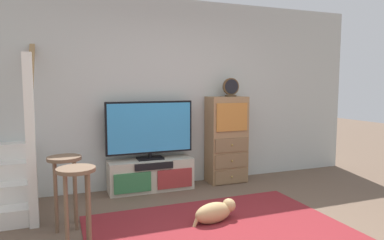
{
  "coord_description": "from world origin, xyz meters",
  "views": [
    {
      "loc": [
        -1.48,
        -2.44,
        1.49
      ],
      "look_at": [
        0.12,
        1.68,
        1.02
      ],
      "focal_mm": 32.5,
      "sensor_mm": 36.0,
      "label": 1
    }
  ],
  "objects_px": {
    "media_console": "(151,175)",
    "side_cabinet": "(227,140)",
    "bar_stool_near": "(77,189)",
    "desk_clock": "(231,87)",
    "bar_stool_far": "(65,176)",
    "dog": "(215,212)",
    "television": "(150,129)"
  },
  "relations": [
    {
      "from": "media_console",
      "to": "side_cabinet",
      "type": "relative_size",
      "value": 0.91
    },
    {
      "from": "bar_stool_near",
      "to": "side_cabinet",
      "type": "bearing_deg",
      "value": 33.57
    },
    {
      "from": "desk_clock",
      "to": "bar_stool_far",
      "type": "distance_m",
      "value": 2.7
    },
    {
      "from": "dog",
      "to": "bar_stool_far",
      "type": "bearing_deg",
      "value": 163.99
    },
    {
      "from": "desk_clock",
      "to": "bar_stool_near",
      "type": "xyz_separation_m",
      "value": [
        -2.29,
        -1.47,
        -0.88
      ]
    },
    {
      "from": "bar_stool_far",
      "to": "bar_stool_near",
      "type": "bearing_deg",
      "value": -80.71
    },
    {
      "from": "side_cabinet",
      "to": "bar_stool_near",
      "type": "relative_size",
      "value": 1.73
    },
    {
      "from": "media_console",
      "to": "desk_clock",
      "type": "height_order",
      "value": "desk_clock"
    },
    {
      "from": "media_console",
      "to": "bar_stool_far",
      "type": "bearing_deg",
      "value": -140.7
    },
    {
      "from": "side_cabinet",
      "to": "bar_stool_far",
      "type": "height_order",
      "value": "side_cabinet"
    },
    {
      "from": "desk_clock",
      "to": "bar_stool_far",
      "type": "bearing_deg",
      "value": -158.68
    },
    {
      "from": "side_cabinet",
      "to": "dog",
      "type": "bearing_deg",
      "value": -120.87
    },
    {
      "from": "television",
      "to": "side_cabinet",
      "type": "distance_m",
      "value": 1.2
    },
    {
      "from": "bar_stool_far",
      "to": "side_cabinet",
      "type": "bearing_deg",
      "value": 22.1
    },
    {
      "from": "media_console",
      "to": "bar_stool_near",
      "type": "xyz_separation_m",
      "value": [
        -1.05,
        -1.47,
        0.33
      ]
    },
    {
      "from": "desk_clock",
      "to": "dog",
      "type": "distance_m",
      "value": 2.08
    },
    {
      "from": "side_cabinet",
      "to": "dog",
      "type": "xyz_separation_m",
      "value": [
        -0.82,
        -1.37,
        -0.53
      ]
    },
    {
      "from": "media_console",
      "to": "television",
      "type": "distance_m",
      "value": 0.65
    },
    {
      "from": "bar_stool_far",
      "to": "dog",
      "type": "height_order",
      "value": "bar_stool_far"
    },
    {
      "from": "bar_stool_far",
      "to": "dog",
      "type": "xyz_separation_m",
      "value": [
        1.5,
        -0.43,
        -0.44
      ]
    },
    {
      "from": "media_console",
      "to": "bar_stool_near",
      "type": "bearing_deg",
      "value": -125.53
    },
    {
      "from": "television",
      "to": "bar_stool_far",
      "type": "distance_m",
      "value": 1.52
    },
    {
      "from": "dog",
      "to": "side_cabinet",
      "type": "bearing_deg",
      "value": 59.13
    },
    {
      "from": "television",
      "to": "bar_stool_far",
      "type": "height_order",
      "value": "television"
    },
    {
      "from": "media_console",
      "to": "dog",
      "type": "relative_size",
      "value": 2.18
    },
    {
      "from": "desk_clock",
      "to": "dog",
      "type": "height_order",
      "value": "desk_clock"
    },
    {
      "from": "media_console",
      "to": "television",
      "type": "relative_size",
      "value": 0.96
    },
    {
      "from": "desk_clock",
      "to": "bar_stool_far",
      "type": "xyz_separation_m",
      "value": [
        -2.37,
        -0.93,
        -0.88
      ]
    },
    {
      "from": "side_cabinet",
      "to": "dog",
      "type": "distance_m",
      "value": 1.68
    },
    {
      "from": "side_cabinet",
      "to": "desk_clock",
      "type": "relative_size",
      "value": 4.69
    },
    {
      "from": "bar_stool_far",
      "to": "dog",
      "type": "relative_size",
      "value": 1.39
    },
    {
      "from": "media_console",
      "to": "bar_stool_far",
      "type": "relative_size",
      "value": 1.57
    }
  ]
}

